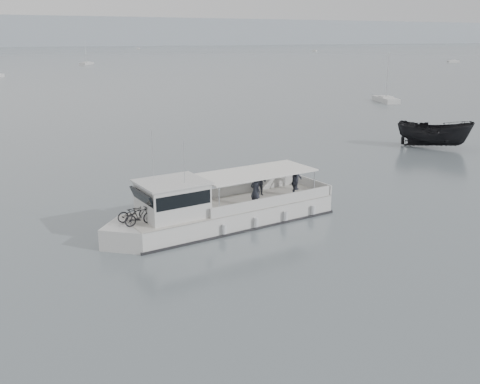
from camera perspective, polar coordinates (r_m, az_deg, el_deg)
name	(u,v)px	position (r m, az deg, el deg)	size (l,w,h in m)	color
ground	(134,237)	(26.00, -11.21, -4.72)	(1400.00, 1400.00, 0.00)	slate
tour_boat	(213,211)	(26.52, -2.93, -2.05)	(12.48, 3.79, 5.20)	silver
dark_motorboat	(434,134)	(48.79, 20.01, 5.86)	(2.32, 6.17, 2.38)	black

